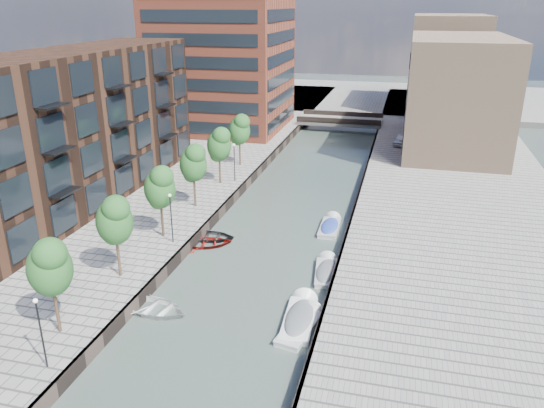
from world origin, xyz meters
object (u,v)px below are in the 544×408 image
at_px(tree_1, 49,265).
at_px(tree_6, 239,129).
at_px(tree_2, 114,219).
at_px(bridge, 340,120).
at_px(tree_3, 160,186).
at_px(motorboat_2, 303,325).
at_px(tree_5, 219,143).
at_px(motorboat_3, 330,226).
at_px(sloop_2, 207,245).
at_px(tree_4, 193,162).
at_px(sloop_4, 209,239).
at_px(motorboat_4, 327,271).
at_px(motorboat_1, 300,316).
at_px(car, 401,139).
at_px(sloop_3, 154,312).

relative_size(tree_1, tree_6, 1.00).
bearing_deg(tree_2, bridge, 81.05).
xyz_separation_m(tree_3, motorboat_2, (13.42, -8.56, -5.22)).
relative_size(tree_5, motorboat_2, 1.24).
bearing_deg(motorboat_3, sloop_2, -147.13).
bearing_deg(tree_4, sloop_4, -56.59).
relative_size(tree_2, motorboat_2, 1.24).
xyz_separation_m(sloop_2, sloop_4, (-0.24, 1.23, 0.00)).
bearing_deg(tree_4, motorboat_4, -30.84).
bearing_deg(motorboat_1, motorboat_3, 91.14).
relative_size(tree_5, car, 1.43).
distance_m(bridge, motorboat_1, 55.02).
relative_size(tree_3, sloop_3, 1.23).
height_order(tree_2, sloop_3, tree_2).
bearing_deg(tree_2, sloop_2, 67.49).
height_order(tree_1, tree_4, same).
bearing_deg(sloop_2, motorboat_3, -78.55).
bearing_deg(motorboat_1, tree_5, 120.99).
height_order(tree_5, car, tree_5).
height_order(tree_3, sloop_4, tree_3).
relative_size(bridge, sloop_3, 2.69).
relative_size(tree_5, tree_6, 1.00).
bearing_deg(motorboat_4, tree_2, -157.29).
xyz_separation_m(tree_3, motorboat_4, (13.78, -1.23, -5.12)).
distance_m(tree_1, motorboat_1, 15.36).
distance_m(tree_3, tree_6, 21.00).
xyz_separation_m(sloop_2, motorboat_4, (10.44, -2.30, 0.19)).
height_order(tree_3, tree_4, same).
distance_m(tree_5, car, 28.21).
relative_size(sloop_3, car, 1.16).
height_order(sloop_3, sloop_4, sloop_3).
bearing_deg(sloop_3, sloop_4, 11.99).
bearing_deg(car, tree_1, -102.25).
height_order(bridge, sloop_3, bridge).
height_order(tree_4, motorboat_4, tree_4).
distance_m(tree_2, tree_5, 21.00).
relative_size(tree_1, motorboat_2, 1.24).
relative_size(sloop_4, motorboat_3, 0.95).
bearing_deg(tree_2, motorboat_3, 47.93).
distance_m(motorboat_4, car, 36.84).
bearing_deg(car, tree_3, -109.24).
distance_m(bridge, sloop_4, 45.05).
relative_size(tree_6, sloop_4, 1.34).
bearing_deg(tree_5, motorboat_4, -47.86).
bearing_deg(sloop_4, tree_2, 154.50).
bearing_deg(motorboat_3, motorboat_2, -87.74).
bearing_deg(car, motorboat_3, -92.79).
xyz_separation_m(tree_3, tree_4, (0.00, 7.00, 0.00)).
relative_size(sloop_2, motorboat_1, 0.79).
bearing_deg(car, sloop_4, -106.54).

